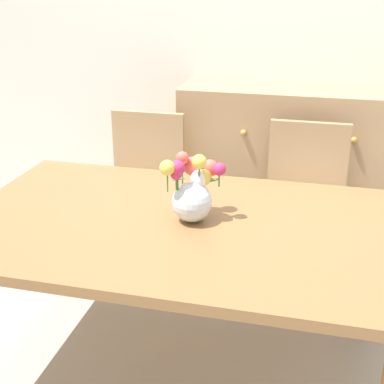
% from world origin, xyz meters
% --- Properties ---
extents(ground_plane, '(12.00, 12.00, 0.00)m').
position_xyz_m(ground_plane, '(0.00, 0.00, 0.00)').
color(ground_plane, '#B7AD99').
extents(back_wall, '(7.00, 0.10, 2.80)m').
position_xyz_m(back_wall, '(0.00, 1.60, 1.40)').
color(back_wall, silver).
rests_on(back_wall, ground_plane).
extents(dining_table, '(1.72, 1.06, 0.73)m').
position_xyz_m(dining_table, '(0.00, 0.00, 0.65)').
color(dining_table, olive).
rests_on(dining_table, ground_plane).
extents(chair_left, '(0.42, 0.42, 0.90)m').
position_xyz_m(chair_left, '(-0.45, 0.87, 0.52)').
color(chair_left, tan).
rests_on(chair_left, ground_plane).
extents(chair_right, '(0.42, 0.42, 0.90)m').
position_xyz_m(chair_right, '(0.45, 0.87, 0.52)').
color(chair_right, tan).
rests_on(chair_right, ground_plane).
extents(dresser, '(1.40, 0.47, 1.00)m').
position_xyz_m(dresser, '(0.38, 1.33, 0.50)').
color(dresser, tan).
rests_on(dresser, ground_plane).
extents(flower_vase, '(0.23, 0.22, 0.27)m').
position_xyz_m(flower_vase, '(0.05, 0.03, 0.85)').
color(flower_vase, silver).
rests_on(flower_vase, dining_table).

